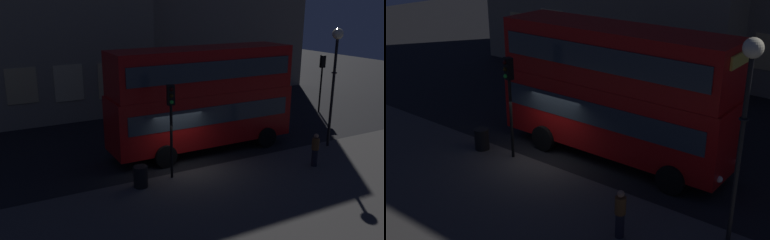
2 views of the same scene
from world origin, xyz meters
TOP-DOWN VIEW (x-y plane):
  - ground_plane at (0.00, 0.00)m, footprint 80.00×80.00m
  - sidewalk_slab at (0.00, -5.53)m, footprint 44.00×9.96m
  - double_decker_bus at (1.98, 1.80)m, footprint 9.80×2.82m
  - traffic_light_near_kerb at (-1.05, -0.92)m, footprint 0.37×0.39m
  - traffic_light_far_side at (13.21, 4.79)m, footprint 0.38×0.40m
  - street_lamp at (8.08, -1.09)m, footprint 0.55×0.55m
  - pedestrian at (5.39, -2.86)m, footprint 0.34×0.34m
  - litter_bin at (-2.60, -1.15)m, footprint 0.60×0.60m

SIDE VIEW (x-z plane):
  - ground_plane at x=0.00m, z-range 0.00..0.00m
  - sidewalk_slab at x=0.00m, z-range 0.00..0.12m
  - litter_bin at x=-2.60m, z-range 0.12..1.02m
  - pedestrian at x=5.39m, z-range 0.14..1.73m
  - traffic_light_far_side at x=13.21m, z-range 0.87..4.86m
  - double_decker_bus at x=1.98m, z-range 0.33..5.69m
  - traffic_light_near_kerb at x=-1.05m, z-range 1.02..5.14m
  - street_lamp at x=8.08m, z-range 1.69..7.85m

